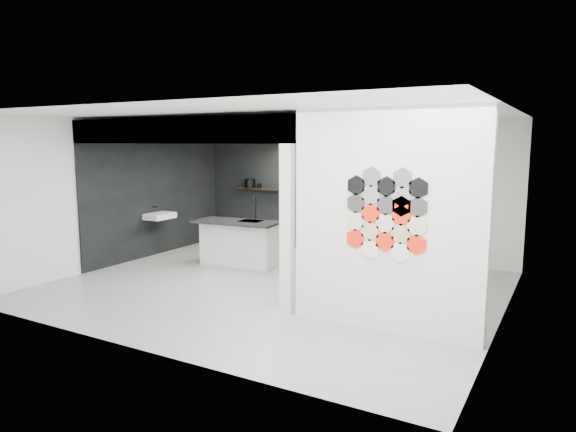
# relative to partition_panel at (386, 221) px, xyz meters

# --- Properties ---
(floor) EXTENTS (7.00, 6.00, 0.01)m
(floor) POSITION_rel_partition_panel_xyz_m (-2.23, 1.00, -1.40)
(floor) COLOR gray
(partition_panel) EXTENTS (2.45, 0.15, 2.80)m
(partition_panel) POSITION_rel_partition_panel_xyz_m (0.00, 0.00, 0.00)
(partition_panel) COLOR silver
(partition_panel) RESTS_ON floor
(bay_clad_back) EXTENTS (4.40, 0.04, 2.35)m
(bay_clad_back) POSITION_rel_partition_panel_xyz_m (-3.52, 3.97, -0.22)
(bay_clad_back) COLOR black
(bay_clad_back) RESTS_ON floor
(bay_clad_left) EXTENTS (0.04, 4.00, 2.35)m
(bay_clad_left) POSITION_rel_partition_panel_xyz_m (-5.70, 2.00, -0.22)
(bay_clad_left) COLOR black
(bay_clad_left) RESTS_ON floor
(bulkhead) EXTENTS (4.40, 4.00, 0.40)m
(bulkhead) POSITION_rel_partition_panel_xyz_m (-3.52, 2.00, 1.15)
(bulkhead) COLOR silver
(bulkhead) RESTS_ON corner_column
(corner_column) EXTENTS (0.16, 0.16, 2.35)m
(corner_column) POSITION_rel_partition_panel_xyz_m (-1.41, 0.00, -0.22)
(corner_column) COLOR silver
(corner_column) RESTS_ON floor
(fascia_beam) EXTENTS (4.40, 0.16, 0.40)m
(fascia_beam) POSITION_rel_partition_panel_xyz_m (-3.52, 0.08, 1.15)
(fascia_beam) COLOR silver
(fascia_beam) RESTS_ON corner_column
(wall_basin) EXTENTS (0.40, 0.60, 0.12)m
(wall_basin) POSITION_rel_partition_panel_xyz_m (-5.46, 1.80, -0.55)
(wall_basin) COLOR silver
(wall_basin) RESTS_ON bay_clad_left
(display_shelf) EXTENTS (3.00, 0.15, 0.04)m
(display_shelf) POSITION_rel_partition_panel_xyz_m (-3.43, 3.87, -0.10)
(display_shelf) COLOR black
(display_shelf) RESTS_ON bay_clad_back
(kitchen_island) EXTENTS (1.72, 0.89, 1.33)m
(kitchen_island) POSITION_rel_partition_panel_xyz_m (-3.59, 1.96, -0.95)
(kitchen_island) COLOR silver
(kitchen_island) RESTS_ON floor
(stockpot) EXTENTS (0.27, 0.27, 0.20)m
(stockpot) POSITION_rel_partition_panel_xyz_m (-4.58, 3.87, 0.02)
(stockpot) COLOR black
(stockpot) RESTS_ON display_shelf
(kettle) EXTENTS (0.19, 0.19, 0.13)m
(kettle) POSITION_rel_partition_panel_xyz_m (-2.27, 3.87, -0.01)
(kettle) COLOR black
(kettle) RESTS_ON display_shelf
(glass_bowl) EXTENTS (0.20, 0.20, 0.11)m
(glass_bowl) POSITION_rel_partition_panel_xyz_m (-2.08, 3.87, -0.03)
(glass_bowl) COLOR gray
(glass_bowl) RESTS_ON display_shelf
(glass_vase) EXTENTS (0.12, 0.12, 0.15)m
(glass_vase) POSITION_rel_partition_panel_xyz_m (-2.08, 3.87, -0.00)
(glass_vase) COLOR gray
(glass_vase) RESTS_ON display_shelf
(bottle_dark) EXTENTS (0.07, 0.07, 0.14)m
(bottle_dark) POSITION_rel_partition_panel_xyz_m (-3.64, 3.87, -0.01)
(bottle_dark) COLOR black
(bottle_dark) RESTS_ON display_shelf
(utensil_cup) EXTENTS (0.11, 0.11, 0.11)m
(utensil_cup) POSITION_rel_partition_panel_xyz_m (-4.34, 3.87, -0.03)
(utensil_cup) COLOR black
(utensil_cup) RESTS_ON display_shelf
(hex_tile_cluster) EXTENTS (1.04, 0.02, 1.16)m
(hex_tile_cluster) POSITION_rel_partition_panel_xyz_m (0.03, -0.09, 0.10)
(hex_tile_cluster) COLOR red
(hex_tile_cluster) RESTS_ON partition_panel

